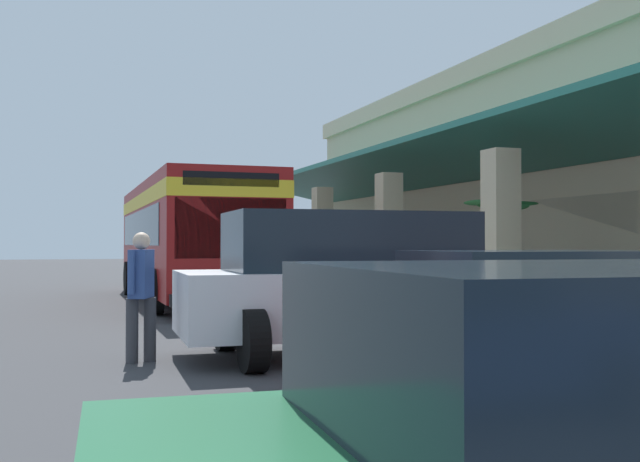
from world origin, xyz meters
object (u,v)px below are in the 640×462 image
(parked_suv_white, at_px, (353,282))
(pedestrian, at_px, (141,289))
(transit_bus, at_px, (188,232))
(potted_palm, at_px, (503,280))
(parked_sedan_red, at_px, (551,321))

(parked_suv_white, bearing_deg, pedestrian, -97.30)
(transit_bus, height_order, potted_palm, transit_bus)
(parked_suv_white, distance_m, parked_sedan_red, 3.30)
(parked_suv_white, xyz_separation_m, parked_sedan_red, (3.16, 0.92, -0.27))
(parked_sedan_red, bearing_deg, transit_bus, -173.67)
(parked_suv_white, height_order, potted_palm, potted_palm)
(transit_bus, distance_m, potted_palm, 8.72)
(pedestrian, bearing_deg, transit_bus, 167.53)
(parked_suv_white, height_order, pedestrian, parked_suv_white)
(potted_palm, bearing_deg, parked_sedan_red, -29.55)
(potted_palm, bearing_deg, parked_suv_white, -52.55)
(transit_bus, relative_size, parked_sedan_red, 2.54)
(pedestrian, bearing_deg, parked_suv_white, 82.70)
(potted_palm, bearing_deg, pedestrian, -66.51)
(parked_suv_white, height_order, parked_sedan_red, parked_suv_white)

